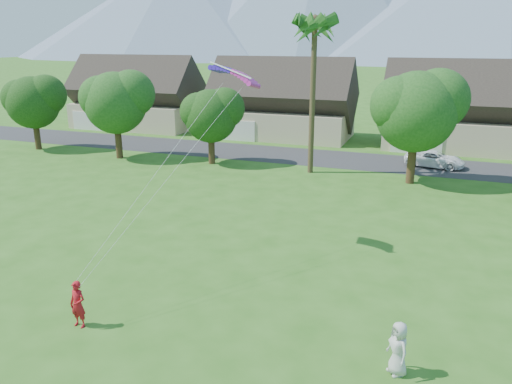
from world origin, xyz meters
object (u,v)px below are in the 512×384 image
at_px(kite_flyer, 78,304).
at_px(parked_car, 435,159).
at_px(parafoil_kite, 236,73).
at_px(watcher, 398,349).

distance_m(kite_flyer, parked_car, 33.57).
relative_size(kite_flyer, parafoil_kite, 0.69).
height_order(parked_car, parafoil_kite, parafoil_kite).
relative_size(kite_flyer, watcher, 1.00).
bearing_deg(parked_car, kite_flyer, 166.53).
bearing_deg(kite_flyer, parafoil_kite, 79.50).
bearing_deg(kite_flyer, watcher, 10.98).
bearing_deg(watcher, kite_flyer, -121.23).
height_order(watcher, parked_car, watcher).
relative_size(watcher, parked_car, 0.38).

